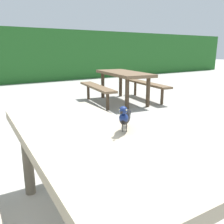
# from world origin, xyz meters

# --- Properties ---
(picnic_table_foreground) EXTENTS (1.77, 1.84, 0.74)m
(picnic_table_foreground) POSITION_xyz_m (0.24, 0.21, 0.56)
(picnic_table_foreground) COLOR gray
(picnic_table_foreground) RESTS_ON ground
(bird_grackle) EXTENTS (0.22, 0.22, 0.18)m
(bird_grackle) POSITION_xyz_m (0.45, 0.10, 0.84)
(bird_grackle) COLOR black
(bird_grackle) RESTS_ON picnic_table_foreground
(picnic_table_mid_right) EXTENTS (1.93, 1.96, 0.74)m
(picnic_table_mid_right) POSITION_xyz_m (3.04, 3.66, 0.56)
(picnic_table_mid_right) COLOR brown
(picnic_table_mid_right) RESTS_ON ground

